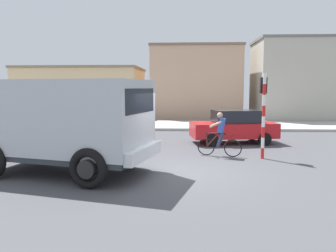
% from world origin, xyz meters
% --- Properties ---
extents(ground_plane, '(120.00, 120.00, 0.00)m').
position_xyz_m(ground_plane, '(0.00, 0.00, 0.00)').
color(ground_plane, '#4C4C51').
extents(sidewalk_far, '(80.00, 5.00, 0.16)m').
position_xyz_m(sidewalk_far, '(0.00, 12.80, 0.08)').
color(sidewalk_far, '#ADADA8').
rests_on(sidewalk_far, ground).
extents(truck_foreground, '(5.85, 3.78, 2.90)m').
position_xyz_m(truck_foreground, '(-3.58, -0.16, 1.67)').
color(truck_foreground, '#B2B7BC').
rests_on(truck_foreground, ground).
extents(cyclist, '(1.68, 0.61, 1.72)m').
position_xyz_m(cyclist, '(1.53, 2.71, 0.86)').
color(cyclist, black).
rests_on(cyclist, ground).
extents(traffic_light_pole, '(0.24, 0.43, 3.20)m').
position_xyz_m(traffic_light_pole, '(3.11, 2.43, 2.07)').
color(traffic_light_pole, red).
rests_on(traffic_light_pole, ground).
extents(car_red_near, '(4.22, 2.36, 1.60)m').
position_xyz_m(car_red_near, '(2.53, 5.88, 0.82)').
color(car_red_near, red).
rests_on(car_red_near, ground).
extents(car_white_mid, '(4.18, 2.24, 1.60)m').
position_xyz_m(car_white_mid, '(-4.81, 8.05, 0.82)').
color(car_white_mid, white).
rests_on(car_white_mid, ground).
extents(pedestrian_near_kerb, '(0.34, 0.22, 1.62)m').
position_xyz_m(pedestrian_near_kerb, '(-3.16, 7.58, 0.85)').
color(pedestrian_near_kerb, '#2D334C').
rests_on(pedestrian_near_kerb, ground).
extents(building_corner_left, '(10.57, 7.48, 4.46)m').
position_xyz_m(building_corner_left, '(-9.11, 20.42, 2.23)').
color(building_corner_left, '#D1B284').
rests_on(building_corner_left, ground).
extents(building_mid_block, '(7.71, 7.93, 6.21)m').
position_xyz_m(building_mid_block, '(1.08, 20.90, 3.11)').
color(building_mid_block, tan).
rests_on(building_mid_block, ground).
extents(building_corner_right, '(8.93, 5.30, 6.54)m').
position_xyz_m(building_corner_right, '(10.35, 18.02, 3.28)').
color(building_corner_right, '#B2AD9E').
rests_on(building_corner_right, ground).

